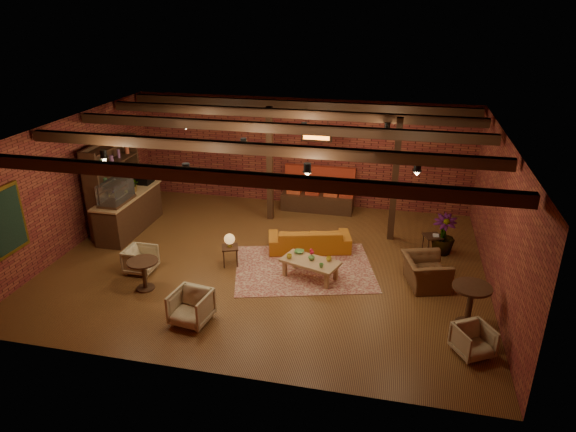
% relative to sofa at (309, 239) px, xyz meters
% --- Properties ---
extents(floor, '(10.00, 10.00, 0.00)m').
position_rel_sofa_xyz_m(floor, '(-0.84, -0.88, -0.30)').
color(floor, '#3A1C0E').
rests_on(floor, ground).
extents(ceiling, '(10.00, 8.00, 0.02)m').
position_rel_sofa_xyz_m(ceiling, '(-0.84, -0.88, 2.90)').
color(ceiling, black).
rests_on(ceiling, wall_back).
extents(wall_back, '(10.00, 0.02, 3.20)m').
position_rel_sofa_xyz_m(wall_back, '(-0.84, 3.12, 1.30)').
color(wall_back, maroon).
rests_on(wall_back, ground).
extents(wall_front, '(10.00, 0.02, 3.20)m').
position_rel_sofa_xyz_m(wall_front, '(-0.84, -4.88, 1.30)').
color(wall_front, maroon).
rests_on(wall_front, ground).
extents(wall_left, '(0.02, 8.00, 3.20)m').
position_rel_sofa_xyz_m(wall_left, '(-5.84, -0.88, 1.30)').
color(wall_left, maroon).
rests_on(wall_left, ground).
extents(wall_right, '(0.02, 8.00, 3.20)m').
position_rel_sofa_xyz_m(wall_right, '(4.16, -0.88, 1.30)').
color(wall_right, maroon).
rests_on(wall_right, ground).
extents(ceiling_beams, '(9.80, 6.40, 0.22)m').
position_rel_sofa_xyz_m(ceiling_beams, '(-0.84, -0.88, 2.78)').
color(ceiling_beams, '#321A10').
rests_on(ceiling_beams, ceiling).
extents(ceiling_pipe, '(9.60, 0.12, 0.12)m').
position_rel_sofa_xyz_m(ceiling_pipe, '(-0.84, 0.72, 2.55)').
color(ceiling_pipe, black).
rests_on(ceiling_pipe, ceiling).
extents(post_left, '(0.16, 0.16, 3.20)m').
position_rel_sofa_xyz_m(post_left, '(-1.44, 1.72, 1.30)').
color(post_left, '#321A10').
rests_on(post_left, ground).
extents(post_right, '(0.16, 0.16, 3.20)m').
position_rel_sofa_xyz_m(post_right, '(1.96, 1.12, 1.30)').
color(post_right, '#321A10').
rests_on(post_right, ground).
extents(service_counter, '(0.80, 2.50, 1.60)m').
position_rel_sofa_xyz_m(service_counter, '(-4.94, 0.12, 0.50)').
color(service_counter, '#321A10').
rests_on(service_counter, ground).
extents(plant_counter, '(0.35, 0.39, 0.30)m').
position_rel_sofa_xyz_m(plant_counter, '(-4.84, 0.32, 0.92)').
color(plant_counter, '#337F33').
rests_on(plant_counter, service_counter).
extents(shelving_hutch, '(0.52, 2.00, 2.40)m').
position_rel_sofa_xyz_m(shelving_hutch, '(-5.34, 0.22, 0.90)').
color(shelving_hutch, '#321A10').
rests_on(shelving_hutch, ground).
extents(chalkboard_menu, '(0.08, 0.96, 1.46)m').
position_rel_sofa_xyz_m(chalkboard_menu, '(-5.77, -3.18, 1.30)').
color(chalkboard_menu, black).
rests_on(chalkboard_menu, wall_left).
extents(banquette, '(2.10, 0.70, 1.00)m').
position_rel_sofa_xyz_m(banquette, '(-0.24, 2.67, 0.20)').
color(banquette, '#A02D1A').
rests_on(banquette, ground).
extents(service_sign, '(0.86, 0.06, 0.30)m').
position_rel_sofa_xyz_m(service_sign, '(-0.24, 2.22, 2.05)').
color(service_sign, orange).
rests_on(service_sign, ceiling).
extents(ceiling_spotlights, '(6.40, 4.40, 0.28)m').
position_rel_sofa_xyz_m(ceiling_spotlights, '(-0.84, -0.88, 2.56)').
color(ceiling_spotlights, black).
rests_on(ceiling_spotlights, ceiling).
extents(rug, '(3.70, 3.19, 0.01)m').
position_rel_sofa_xyz_m(rug, '(0.06, -0.98, -0.29)').
color(rug, maroon).
rests_on(rug, floor).
extents(sofa, '(2.16, 1.29, 0.59)m').
position_rel_sofa_xyz_m(sofa, '(0.00, 0.00, 0.00)').
color(sofa, '#A75A17').
rests_on(sofa, floor).
extents(coffee_table, '(1.41, 1.01, 0.69)m').
position_rel_sofa_xyz_m(coffee_table, '(0.26, -1.37, 0.09)').
color(coffee_table, '#9D6849').
rests_on(coffee_table, floor).
extents(side_table_lamp, '(0.49, 0.49, 0.80)m').
position_rel_sofa_xyz_m(side_table_lamp, '(-1.68, -1.17, 0.31)').
color(side_table_lamp, '#321A10').
rests_on(side_table_lamp, floor).
extents(round_table_left, '(0.66, 0.66, 0.68)m').
position_rel_sofa_xyz_m(round_table_left, '(-3.13, -2.63, 0.17)').
color(round_table_left, '#321A10').
rests_on(round_table_left, floor).
extents(armchair_a, '(0.60, 0.65, 0.66)m').
position_rel_sofa_xyz_m(armchair_a, '(-3.58, -1.93, 0.03)').
color(armchair_a, beige).
rests_on(armchair_a, floor).
extents(armchair_b, '(0.79, 0.76, 0.73)m').
position_rel_sofa_xyz_m(armchair_b, '(-1.67, -3.56, 0.07)').
color(armchair_b, beige).
rests_on(armchair_b, floor).
extents(armchair_right, '(0.92, 1.17, 0.89)m').
position_rel_sofa_xyz_m(armchair_right, '(2.78, -1.14, 0.15)').
color(armchair_right, brown).
rests_on(armchair_right, floor).
extents(side_table_book, '(0.52, 0.52, 0.47)m').
position_rel_sofa_xyz_m(side_table_book, '(2.98, 0.55, 0.12)').
color(side_table_book, '#321A10').
rests_on(side_table_book, floor).
extents(round_table_right, '(0.73, 0.73, 0.86)m').
position_rel_sofa_xyz_m(round_table_right, '(3.56, -2.49, 0.28)').
color(round_table_right, '#321A10').
rests_on(round_table_right, floor).
extents(armchair_far, '(0.81, 0.79, 0.62)m').
position_rel_sofa_xyz_m(armchair_far, '(3.56, -3.39, 0.01)').
color(armchair_far, beige).
rests_on(armchair_far, floor).
extents(plant_tall, '(1.86, 1.86, 3.04)m').
position_rel_sofa_xyz_m(plant_tall, '(3.22, 0.53, 1.23)').
color(plant_tall, '#4C7F4C').
rests_on(plant_tall, floor).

